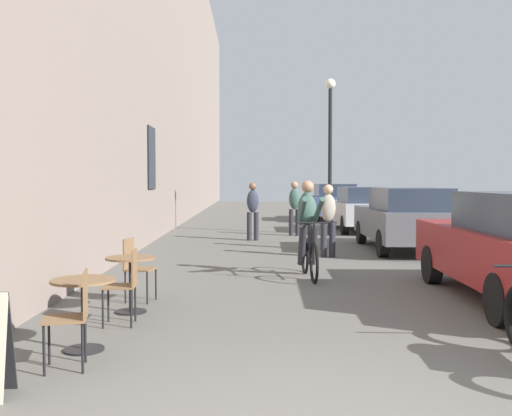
% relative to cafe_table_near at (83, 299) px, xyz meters
% --- Properties ---
extents(building_facade_left, '(0.54, 68.00, 13.67)m').
position_rel_cafe_table_near_xyz_m(building_facade_left, '(-1.30, 11.84, 6.31)').
color(building_facade_left, gray).
rests_on(building_facade_left, ground_plane).
extents(cafe_table_near, '(0.64, 0.64, 0.72)m').
position_rel_cafe_table_near_xyz_m(cafe_table_near, '(0.00, 0.00, 0.00)').
color(cafe_table_near, black).
rests_on(cafe_table_near, ground_plane).
extents(cafe_chair_near_toward_street, '(0.45, 0.45, 0.89)m').
position_rel_cafe_table_near_xyz_m(cafe_chair_near_toward_street, '(0.07, -0.56, -0.00)').
color(cafe_chair_near_toward_street, black).
rests_on(cafe_chair_near_toward_street, ground_plane).
extents(cafe_table_mid, '(0.64, 0.64, 0.72)m').
position_rel_cafe_table_near_xyz_m(cafe_table_mid, '(0.13, 1.69, 0.00)').
color(cafe_table_mid, black).
rests_on(cafe_table_mid, ground_plane).
extents(cafe_chair_mid_toward_street, '(0.45, 0.45, 0.89)m').
position_rel_cafe_table_near_xyz_m(cafe_chair_mid_toward_street, '(0.05, 2.39, -0.00)').
color(cafe_chair_mid_toward_street, black).
rests_on(cafe_chair_mid_toward_street, ground_plane).
extents(cafe_chair_mid_toward_wall, '(0.40, 0.40, 0.89)m').
position_rel_cafe_table_near_xyz_m(cafe_chair_mid_toward_wall, '(0.20, 1.04, -0.00)').
color(cafe_chair_mid_toward_wall, black).
rests_on(cafe_chair_mid_toward_wall, ground_plane).
extents(cyclist_on_bicycle, '(0.52, 1.76, 1.74)m').
position_rel_cafe_table_near_xyz_m(cyclist_on_bicycle, '(2.70, 4.50, 0.29)').
color(cyclist_on_bicycle, black).
rests_on(cyclist_on_bicycle, ground_plane).
extents(pedestrian_near, '(0.37, 0.29, 1.62)m').
position_rel_cafe_table_near_xyz_m(pedestrian_near, '(3.41, 7.12, 0.39)').
color(pedestrian_near, '#26262D').
rests_on(pedestrian_near, ground_plane).
extents(pedestrian_mid, '(0.37, 0.29, 1.64)m').
position_rel_cafe_table_near_xyz_m(pedestrian_mid, '(3.08, 8.72, 0.40)').
color(pedestrian_mid, '#26262D').
rests_on(pedestrian_mid, ground_plane).
extents(pedestrian_far, '(0.37, 0.28, 1.66)m').
position_rel_cafe_table_near_xyz_m(pedestrian_far, '(1.74, 10.79, 0.41)').
color(pedestrian_far, '#26262D').
rests_on(pedestrian_far, ground_plane).
extents(pedestrian_furthest, '(0.36, 0.27, 1.68)m').
position_rel_cafe_table_near_xyz_m(pedestrian_furthest, '(3.04, 12.21, 0.43)').
color(pedestrian_furthest, '#26262D').
rests_on(pedestrian_furthest, ground_plane).
extents(street_lamp, '(0.32, 0.32, 4.90)m').
position_rel_cafe_table_near_xyz_m(street_lamp, '(4.18, 12.53, 2.59)').
color(street_lamp, black).
rests_on(street_lamp, ground_plane).
extents(parked_car_second, '(1.91, 4.36, 1.54)m').
position_rel_cafe_table_near_xyz_m(parked_car_second, '(5.46, 8.35, 0.28)').
color(parked_car_second, '#595960').
rests_on(parked_car_second, ground_plane).
extents(parked_car_third, '(1.80, 4.22, 1.50)m').
position_rel_cafe_table_near_xyz_m(parked_car_third, '(5.46, 13.84, 0.26)').
color(parked_car_third, '#B7B7BC').
rests_on(parked_car_third, ground_plane).
extents(parked_car_fourth, '(1.95, 4.46, 1.57)m').
position_rel_cafe_table_near_xyz_m(parked_car_fourth, '(5.26, 19.30, 0.29)').
color(parked_car_fourth, '#384C84').
rests_on(parked_car_fourth, ground_plane).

